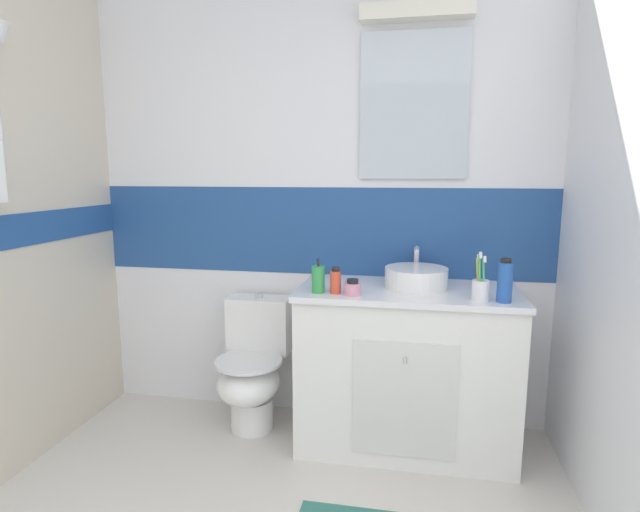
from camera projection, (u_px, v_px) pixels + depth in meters
name	position (u px, v px, depth m)	size (l,w,h in m)	color
wall_back_tiled	(321.00, 202.00, 2.89)	(3.20, 0.20, 2.50)	white
vanity_cabinet	(406.00, 367.00, 2.62)	(1.11, 0.57, 0.85)	white
sink_basin	(416.00, 277.00, 2.56)	(0.32, 0.36, 0.19)	white
toilet	(253.00, 368.00, 2.81)	(0.37, 0.50, 0.74)	white
toothbrush_cup	(480.00, 288.00, 2.30)	(0.08, 0.08, 0.23)	white
soap_dispenser	(318.00, 279.00, 2.45)	(0.06, 0.06, 0.17)	green
lotion_bottle_short	(336.00, 281.00, 2.43)	(0.05, 0.05, 0.13)	#D84C33
shampoo_bottle_tall	(505.00, 281.00, 2.26)	(0.07, 0.07, 0.20)	#2659B2
hair_gel_jar	(353.00, 288.00, 2.40)	(0.08, 0.08, 0.08)	pink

